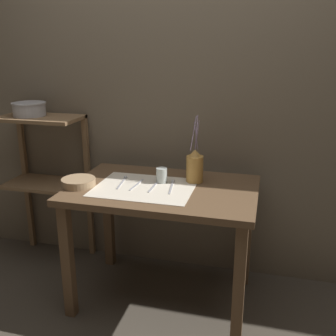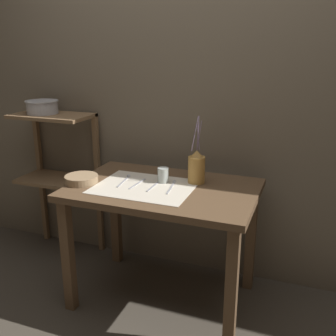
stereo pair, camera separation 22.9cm
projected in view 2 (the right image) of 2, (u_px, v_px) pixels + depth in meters
name	position (u px, v px, depth m)	size (l,w,h in m)	color
ground_plane	(163.00, 296.00, 2.57)	(12.00, 12.00, 0.00)	#473F35
stone_wall_back	(189.00, 103.00, 2.64)	(7.00, 0.06, 2.40)	#6B5E4C
wooden_table	(163.00, 204.00, 2.38)	(1.11, 0.73, 0.77)	brown
wooden_shelf_unit	(58.00, 157.00, 2.93)	(0.57, 0.32, 1.10)	brown
linen_cloth	(145.00, 187.00, 2.34)	(0.58, 0.45, 0.00)	beige
pitcher_with_flowers	(196.00, 168.00, 2.38)	(0.10, 0.10, 0.42)	#B7843D
wooden_bowl	(81.00, 179.00, 2.40)	(0.20, 0.20, 0.05)	#9E7F5B
glass_tumbler_near	(163.00, 175.00, 2.40)	(0.07, 0.07, 0.09)	#B7C1BC
spoon_inner	(126.00, 178.00, 2.47)	(0.04, 0.21, 0.02)	#A8A8AD
knife_center	(137.00, 184.00, 2.38)	(0.03, 0.20, 0.00)	#A8A8AD
fork_outer	(154.00, 186.00, 2.34)	(0.01, 0.20, 0.00)	#A8A8AD
spoon_outer	(173.00, 184.00, 2.36)	(0.05, 0.21, 0.02)	#A8A8AD
metal_pot_large	(42.00, 107.00, 2.81)	(0.23, 0.23, 0.09)	#A8A8AD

